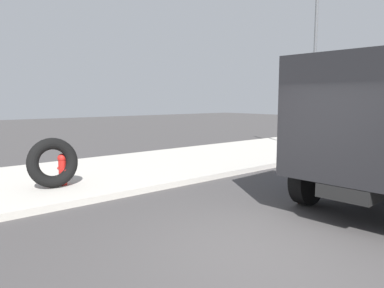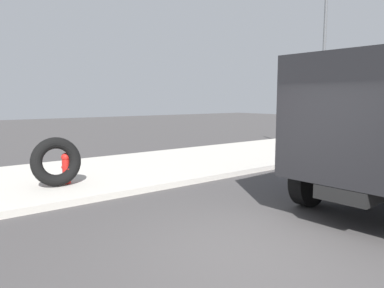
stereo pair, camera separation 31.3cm
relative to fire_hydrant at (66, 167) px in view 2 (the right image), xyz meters
The scene contains 5 objects.
ground_plane 5.60m from the fire_hydrant, 81.13° to the right, with size 80.00×80.00×0.00m, color #423F3F.
sidewalk_curb 1.40m from the fire_hydrant, 49.31° to the left, with size 36.00×5.00×0.15m, color #BCB7AD.
fire_hydrant is the anchor object (origin of this frame).
loose_tire 0.35m from the fire_hydrant, 155.10° to the right, with size 1.17×1.17×0.27m, color black.
street_light_pole 10.49m from the fire_hydrant, ahead, with size 0.12×0.12×6.65m, color #595B5E.
Camera 2 is at (-3.75, -3.25, 2.22)m, focal length 33.56 mm.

